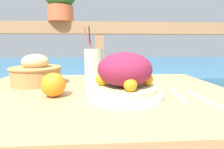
% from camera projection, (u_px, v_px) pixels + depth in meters
% --- Properties ---
extents(patio_table, '(1.02, 0.74, 0.76)m').
position_uv_depth(patio_table, '(99.00, 119.00, 0.69)').
color(patio_table, tan).
rests_on(patio_table, ground_plane).
extents(railing_fence, '(2.80, 0.08, 1.11)m').
position_uv_depth(railing_fence, '(100.00, 59.00, 1.39)').
color(railing_fence, '#937551').
rests_on(railing_fence, ground_plane).
extents(sea_backdrop, '(12.00, 4.00, 0.56)m').
position_uv_depth(sea_backdrop, '(101.00, 75.00, 3.94)').
color(sea_backdrop, teal).
rests_on(sea_backdrop, ground_plane).
extents(salad_plate, '(0.25, 0.25, 0.15)m').
position_uv_depth(salad_plate, '(125.00, 78.00, 0.57)').
color(salad_plate, silver).
rests_on(salad_plate, patio_table).
extents(drink_glass, '(0.08, 0.08, 0.25)m').
position_uv_depth(drink_glass, '(94.00, 67.00, 0.74)').
color(drink_glass, beige).
rests_on(drink_glass, patio_table).
extents(bread_basket, '(0.22, 0.22, 0.13)m').
position_uv_depth(bread_basket, '(36.00, 72.00, 0.77)').
color(bread_basket, '#AD7F47').
rests_on(bread_basket, patio_table).
extents(fork, '(0.04, 0.18, 0.00)m').
position_uv_depth(fork, '(177.00, 95.00, 0.60)').
color(fork, silver).
rests_on(fork, patio_table).
extents(knife, '(0.02, 0.18, 0.00)m').
position_uv_depth(knife, '(201.00, 98.00, 0.56)').
color(knife, silver).
rests_on(knife, patio_table).
extents(orange_near_basket, '(0.08, 0.08, 0.08)m').
position_uv_depth(orange_near_basket, '(107.00, 73.00, 0.85)').
color(orange_near_basket, orange).
rests_on(orange_near_basket, patio_table).
extents(orange_near_glass, '(0.08, 0.08, 0.08)m').
position_uv_depth(orange_near_glass, '(54.00, 85.00, 0.58)').
color(orange_near_glass, orange).
rests_on(orange_near_glass, patio_table).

